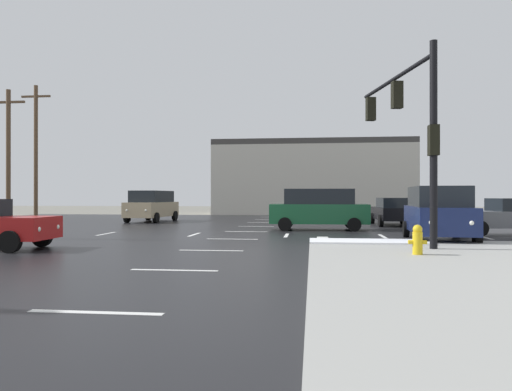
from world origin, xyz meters
TOP-DOWN VIEW (x-y plane):
  - ground_plane at (0.00, 0.00)m, footprint 120.00×120.00m
  - road_asphalt at (0.00, 0.00)m, footprint 44.00×44.00m
  - snow_strip_curbside at (5.00, -4.00)m, footprint 4.00×1.60m
  - lane_markings at (1.20, -1.38)m, footprint 36.15×36.15m
  - traffic_signal_mast at (6.28, -4.11)m, footprint 1.52×6.26m
  - fire_hydrant at (5.87, -7.34)m, footprint 0.48×0.26m
  - strip_building_background at (3.14, 25.86)m, footprint 18.06×8.00m
  - suv_green at (3.42, 3.59)m, footprint 4.84×2.17m
  - sedan_black at (7.67, 7.86)m, footprint 2.13×4.58m
  - suv_navy at (7.77, -1.82)m, footprint 2.46×4.95m
  - sedan_grey at (11.59, 1.45)m, footprint 4.67×2.41m
  - suv_tan at (-7.42, 10.40)m, footprint 2.47×4.95m
  - utility_pole_far at (-16.16, 8.28)m, footprint 2.20×0.28m
  - utility_pole_distant at (-16.92, 12.64)m, footprint 2.20×0.28m

SIDE VIEW (x-z plane):
  - ground_plane at x=0.00m, z-range 0.00..0.00m
  - road_asphalt at x=0.00m, z-range 0.00..0.02m
  - lane_markings at x=1.20m, z-range 0.02..0.03m
  - snow_strip_curbside at x=5.00m, z-range 0.14..0.20m
  - fire_hydrant at x=5.87m, z-range 0.14..0.93m
  - sedan_black at x=7.67m, z-range 0.06..1.64m
  - sedan_grey at x=11.59m, z-range 0.06..1.64m
  - suv_green at x=3.42m, z-range 0.08..2.11m
  - suv_navy at x=7.77m, z-range 0.08..2.11m
  - suv_tan at x=-7.42m, z-range 0.08..2.11m
  - strip_building_background at x=3.14m, z-range 0.00..6.79m
  - traffic_signal_mast at x=6.28m, z-range 1.21..7.35m
  - utility_pole_far at x=-16.16m, z-range 0.21..8.70m
  - utility_pole_distant at x=-16.92m, z-range 0.22..9.98m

